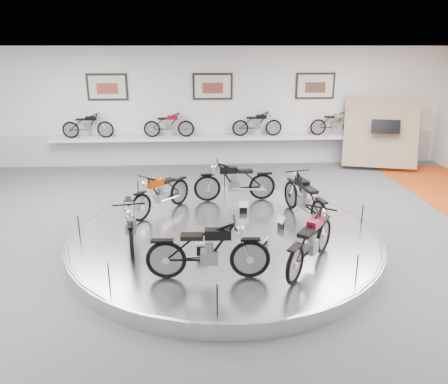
{
  "coord_description": "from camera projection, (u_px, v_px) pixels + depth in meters",
  "views": [
    {
      "loc": [
        -0.52,
        -8.07,
        4.01
      ],
      "look_at": [
        -0.0,
        0.6,
        1.09
      ],
      "focal_mm": 35.0,
      "sensor_mm": 36.0,
      "label": 1
    }
  ],
  "objects": [
    {
      "name": "floor",
      "position": [
        226.0,
        252.0,
        8.94
      ],
      "size": [
        16.0,
        16.0,
        0.0
      ],
      "primitive_type": "plane",
      "color": "#4E4E51",
      "rests_on": "ground"
    },
    {
      "name": "ceiling",
      "position": [
        226.0,
        46.0,
        7.66
      ],
      "size": [
        16.0,
        16.0,
        0.0
      ],
      "primitive_type": "plane",
      "rotation": [
        3.14,
        0.0,
        0.0
      ],
      "color": "white",
      "rests_on": "wall_back"
    },
    {
      "name": "wall_back",
      "position": [
        213.0,
        107.0,
        14.92
      ],
      "size": [
        16.0,
        0.0,
        16.0
      ],
      "primitive_type": "plane",
      "rotation": [
        1.57,
        0.0,
        0.0
      ],
      "color": "silver",
      "rests_on": "floor"
    },
    {
      "name": "dado_band",
      "position": [
        213.0,
        149.0,
        15.37
      ],
      "size": [
        15.68,
        0.04,
        1.1
      ],
      "primitive_type": "cube",
      "color": "#BCBCBA",
      "rests_on": "floor"
    },
    {
      "name": "display_platform",
      "position": [
        225.0,
        239.0,
        9.18
      ],
      "size": [
        6.4,
        6.4,
        0.3
      ],
      "primitive_type": "cylinder",
      "color": "silver",
      "rests_on": "floor"
    },
    {
      "name": "platform_rim",
      "position": [
        225.0,
        234.0,
        9.14
      ],
      "size": [
        6.4,
        6.4,
        0.1
      ],
      "primitive_type": "torus",
      "color": "#B2B2BA",
      "rests_on": "display_platform"
    },
    {
      "name": "shelf",
      "position": [
        213.0,
        138.0,
        14.96
      ],
      "size": [
        11.0,
        0.55,
        0.1
      ],
      "primitive_type": "cube",
      "color": "silver",
      "rests_on": "wall_back"
    },
    {
      "name": "poster_left",
      "position": [
        107.0,
        87.0,
        14.46
      ],
      "size": [
        1.35,
        0.06,
        0.88
      ],
      "primitive_type": "cube",
      "color": "beige",
      "rests_on": "wall_back"
    },
    {
      "name": "poster_center",
      "position": [
        213.0,
        86.0,
        14.66
      ],
      "size": [
        1.35,
        0.06,
        0.88
      ],
      "primitive_type": "cube",
      "color": "beige",
      "rests_on": "wall_back"
    },
    {
      "name": "poster_right",
      "position": [
        315.0,
        86.0,
        14.86
      ],
      "size": [
        1.35,
        0.06,
        0.88
      ],
      "primitive_type": "cube",
      "color": "beige",
      "rests_on": "wall_back"
    },
    {
      "name": "display_panel",
      "position": [
        381.0,
        132.0,
        14.63
      ],
      "size": [
        2.56,
        1.52,
        2.3
      ],
      "primitive_type": "cube",
      "rotation": [
        -0.35,
        0.0,
        -0.26
      ],
      "color": "#937960",
      "rests_on": "floor"
    },
    {
      "name": "shelf_bike_a",
      "position": [
        88.0,
        127.0,
        14.59
      ],
      "size": [
        1.22,
        0.43,
        0.73
      ],
      "primitive_type": null,
      "color": "black",
      "rests_on": "shelf"
    },
    {
      "name": "shelf_bike_b",
      "position": [
        169.0,
        126.0,
        14.74
      ],
      "size": [
        1.22,
        0.43,
        0.73
      ],
      "primitive_type": null,
      "color": "maroon",
      "rests_on": "shelf"
    },
    {
      "name": "shelf_bike_c",
      "position": [
        257.0,
        125.0,
        14.91
      ],
      "size": [
        1.22,
        0.43,
        0.73
      ],
      "primitive_type": null,
      "color": "black",
      "rests_on": "shelf"
    },
    {
      "name": "shelf_bike_d",
      "position": [
        335.0,
        125.0,
        15.07
      ],
      "size": [
        1.22,
        0.43,
        0.73
      ],
      "primitive_type": null,
      "color": "#B6B7BC",
      "rests_on": "shelf"
    },
    {
      "name": "bike_a",
      "position": [
        305.0,
        197.0,
        9.69
      ],
      "size": [
        0.99,
        1.83,
        1.02
      ],
      "primitive_type": null,
      "rotation": [
        0.0,
        0.0,
        1.8
      ],
      "color": "black",
      "rests_on": "display_platform"
    },
    {
      "name": "bike_b",
      "position": [
        235.0,
        181.0,
        10.85
      ],
      "size": [
        1.76,
        0.68,
        1.02
      ],
      "primitive_type": null,
      "rotation": [
        0.0,
        0.0,
        3.18
      ],
      "color": "black",
      "rests_on": "display_platform"
    },
    {
      "name": "bike_c",
      "position": [
        161.0,
        193.0,
        10.07
      ],
      "size": [
        1.48,
        1.64,
        0.97
      ],
      "primitive_type": null,
      "rotation": [
        0.0,
        0.0,
        4.04
      ],
      "color": "#BC3500",
      "rests_on": "display_platform"
    },
    {
      "name": "bike_d",
      "position": [
        130.0,
        221.0,
        8.41
      ],
      "size": [
        0.89,
        1.79,
        1.01
      ],
      "primitive_type": null,
      "rotation": [
        0.0,
        0.0,
        4.88
      ],
      "color": "#B6B7BC",
      "rests_on": "display_platform"
    },
    {
      "name": "bike_e",
      "position": [
        208.0,
        250.0,
        7.18
      ],
      "size": [
        1.78,
        0.69,
        1.03
      ],
      "primitive_type": null,
      "rotation": [
        0.0,
        0.0,
        6.24
      ],
      "color": "black",
      "rests_on": "display_platform"
    },
    {
      "name": "bike_f",
      "position": [
        311.0,
        241.0,
        7.57
      ],
      "size": [
        1.47,
        1.73,
        1.0
      ],
      "primitive_type": null,
      "rotation": [
        0.0,
        0.0,
        7.24
      ],
      "color": "maroon",
      "rests_on": "display_platform"
    }
  ]
}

